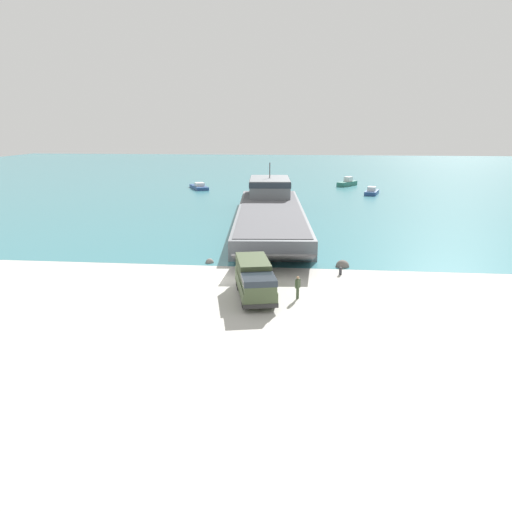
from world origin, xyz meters
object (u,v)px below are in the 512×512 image
object	(u,v)px
moored_boat_a	(347,183)
military_truck	(255,279)
soldier_on_ramp	(298,286)
moored_boat_b	(199,187)
landing_craft	(270,208)
moored_boat_c	(372,192)
mooring_bollard	(340,271)

from	to	relation	value
moored_boat_a	military_truck	bearing A→B (deg)	114.47
military_truck	moored_boat_a	xyz separation A→B (m)	(12.60, 74.29, -0.82)
soldier_on_ramp	moored_boat_b	bearing A→B (deg)	135.27
landing_craft	military_truck	distance (m)	32.24
soldier_on_ramp	moored_boat_b	xyz separation A→B (m)	(-21.84, 66.10, -0.62)
military_truck	moored_boat_c	size ratio (longest dim) A/B	1.37
soldier_on_ramp	moored_boat_c	xyz separation A→B (m)	(12.91, 60.71, -0.55)
landing_craft	mooring_bollard	size ratio (longest dim) A/B	62.35
moored_boat_c	soldier_on_ramp	bearing A→B (deg)	-87.33
soldier_on_ramp	moored_boat_b	size ratio (longest dim) A/B	0.24
military_truck	mooring_bollard	xyz separation A→B (m)	(6.98, 6.65, -1.09)
soldier_on_ramp	mooring_bollard	distance (m)	7.70
soldier_on_ramp	mooring_bollard	xyz separation A→B (m)	(3.67, 6.74, -0.68)
moored_boat_b	moored_boat_c	distance (m)	35.16
landing_craft	military_truck	world-z (taller)	landing_craft
landing_craft	moored_boat_c	distance (m)	33.32
military_truck	moored_boat_a	bearing A→B (deg)	157.62
moored_boat_a	landing_craft	bearing A→B (deg)	105.96
moored_boat_a	moored_boat_b	bearing A→B (deg)	48.98
landing_craft	soldier_on_ramp	distance (m)	32.62
mooring_bollard	soldier_on_ramp	bearing A→B (deg)	-118.59
mooring_bollard	moored_boat_a	bearing A→B (deg)	85.25
landing_craft	moored_boat_c	size ratio (longest dim) A/B	7.78
moored_boat_a	moored_boat_c	bearing A→B (deg)	138.89
military_truck	soldier_on_ramp	xyz separation A→B (m)	(3.30, -0.09, -0.41)
soldier_on_ramp	mooring_bollard	size ratio (longest dim) A/B	2.61
landing_craft	moored_boat_c	xyz separation A→B (m)	(17.38, 28.41, -1.19)
landing_craft	military_truck	size ratio (longest dim) A/B	5.66
landing_craft	soldier_on_ramp	world-z (taller)	landing_craft
landing_craft	moored_boat_c	bearing A→B (deg)	53.69
moored_boat_b	military_truck	bearing A→B (deg)	-99.37
military_truck	moored_boat_b	size ratio (longest dim) A/B	1.00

